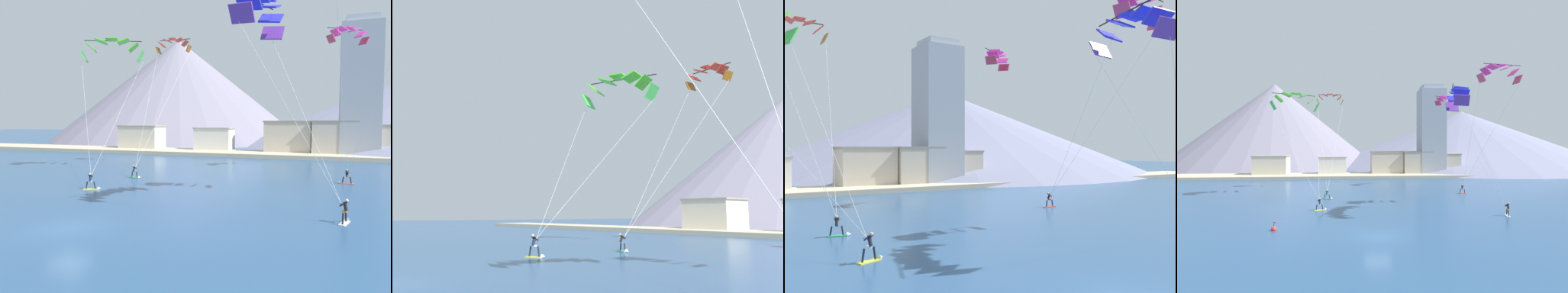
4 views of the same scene
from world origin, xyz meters
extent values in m
plane|color=navy|center=(0.00, 0.00, 0.00)|extent=(400.00, 400.00, 0.00)
cube|color=#33B266|center=(-6.30, 20.39, 0.04)|extent=(1.51, 0.83, 0.07)
cylinder|color=black|center=(-6.68, 20.50, 0.40)|extent=(0.25, 0.17, 0.68)
cylinder|color=black|center=(-5.92, 20.27, 0.40)|extent=(0.25, 0.17, 0.68)
cube|color=blue|center=(-6.30, 20.39, 0.78)|extent=(0.29, 0.33, 0.12)
cylinder|color=black|center=(-6.32, 20.30, 1.09)|extent=(0.30, 0.43, 0.58)
cylinder|color=black|center=(-6.40, 20.42, 1.25)|extent=(0.21, 0.49, 0.37)
cylinder|color=black|center=(-6.19, 20.36, 1.25)|extent=(0.21, 0.49, 0.37)
cylinder|color=black|center=(-6.25, 20.57, 1.22)|extent=(0.51, 0.18, 0.03)
sphere|color=tan|center=(-6.36, 20.16, 1.44)|extent=(0.21, 0.21, 0.21)
cone|color=white|center=(-5.46, 20.14, 0.10)|extent=(0.39, 0.43, 0.36)
cube|color=white|center=(16.82, 7.05, 0.04)|extent=(0.81, 1.51, 0.07)
cylinder|color=black|center=(16.72, 6.67, 0.44)|extent=(0.18, 0.27, 0.75)
cylinder|color=black|center=(16.93, 7.43, 0.44)|extent=(0.18, 0.27, 0.75)
cube|color=orange|center=(16.82, 7.05, 0.85)|extent=(0.37, 0.31, 0.12)
cylinder|color=black|center=(16.87, 7.04, 1.19)|extent=(0.38, 0.30, 0.63)
cylinder|color=black|center=(16.74, 6.95, 1.36)|extent=(0.54, 0.22, 0.41)
cylinder|color=black|center=(16.80, 7.18, 1.36)|extent=(0.54, 0.22, 0.41)
cylinder|color=black|center=(16.60, 7.11, 1.33)|extent=(0.17, 0.51, 0.03)
sphere|color=beige|center=(16.94, 7.02, 1.60)|extent=(0.23, 0.23, 0.23)
cone|color=white|center=(17.05, 7.89, 0.10)|extent=(0.43, 0.38, 0.36)
cube|color=yellow|center=(-6.72, 12.08, 0.04)|extent=(1.50, 0.93, 0.07)
cylinder|color=black|center=(-7.09, 11.94, 0.44)|extent=(0.28, 0.20, 0.74)
cylinder|color=black|center=(-6.35, 12.22, 0.44)|extent=(0.28, 0.20, 0.74)
cube|color=white|center=(-6.72, 12.08, 0.84)|extent=(0.33, 0.38, 0.12)
cylinder|color=black|center=(-6.70, 12.00, 1.18)|extent=(0.35, 0.45, 0.63)
cylinder|color=black|center=(-6.84, 12.05, 1.36)|extent=(0.27, 0.53, 0.41)
cylinder|color=black|center=(-6.62, 12.14, 1.36)|extent=(0.27, 0.53, 0.41)
cylinder|color=black|center=(-6.80, 12.26, 1.33)|extent=(0.50, 0.22, 0.03)
sphere|color=tan|center=(-6.65, 11.88, 1.58)|extent=(0.23, 0.23, 0.23)
cone|color=white|center=(-5.91, 12.39, 0.10)|extent=(0.41, 0.44, 0.36)
cube|color=#E54C33|center=(17.64, 24.20, 0.04)|extent=(1.44, 0.45, 0.07)
cylinder|color=black|center=(18.04, 24.20, 0.42)|extent=(0.24, 0.12, 0.71)
cylinder|color=black|center=(17.25, 24.20, 0.42)|extent=(0.24, 0.12, 0.71)
cube|color=red|center=(17.64, 24.20, 0.81)|extent=(0.23, 0.30, 0.12)
cylinder|color=black|center=(17.65, 24.31, 1.13)|extent=(0.21, 0.44, 0.60)
cylinder|color=black|center=(17.76, 24.21, 1.30)|extent=(0.08, 0.51, 0.39)
cylinder|color=black|center=(17.53, 24.21, 1.30)|extent=(0.08, 0.51, 0.39)
cylinder|color=black|center=(17.64, 24.03, 1.27)|extent=(0.52, 0.04, 0.03)
sphere|color=beige|center=(17.65, 24.49, 1.48)|extent=(0.22, 0.22, 0.22)
cone|color=white|center=(16.77, 24.21, 0.10)|extent=(0.30, 0.36, 0.36)
cube|color=#945111|center=(-8.98, 33.30, 17.43)|extent=(0.57, 1.31, 1.01)
cube|color=red|center=(-8.40, 33.31, 18.25)|extent=(0.87, 1.32, 0.82)
cube|color=red|center=(-7.56, 33.33, 18.80)|extent=(1.04, 1.32, 0.51)
cube|color=red|center=(-6.57, 33.35, 18.99)|extent=(1.07, 1.32, 0.12)
cube|color=red|center=(-5.58, 33.37, 18.80)|extent=(1.04, 1.32, 0.51)
cube|color=red|center=(-4.73, 33.39, 18.25)|extent=(0.86, 1.32, 0.82)
cube|color=#945111|center=(-4.15, 33.40, 17.43)|extent=(0.56, 1.31, 1.01)
cylinder|color=black|center=(-6.58, 33.94, 18.99)|extent=(4.90, 0.21, 0.10)
cylinder|color=silver|center=(-7.70, 26.92, 9.09)|extent=(2.92, 12.76, 15.74)
cylinder|color=silver|center=(-5.12, 26.98, 9.09)|extent=(2.29, 12.87, 15.74)
cube|color=#693195|center=(10.14, 4.90, 13.94)|extent=(1.81, 1.30, 1.32)
cube|color=#2927D5|center=(10.42, 5.73, 14.88)|extent=(1.87, 1.54, 1.11)
cube|color=#2927D5|center=(11.12, 9.32, 15.49)|extent=(1.92, 1.50, 0.78)
cube|color=#2927D5|center=(11.23, 10.44, 14.88)|extent=(1.89, 1.25, 1.11)
cube|color=#693195|center=(11.25, 11.31, 13.94)|extent=(1.84, 0.90, 1.32)
cylinder|color=silver|center=(13.31, 5.86, 7.36)|extent=(6.62, 2.52, 12.06)
cylinder|color=silver|center=(13.91, 9.37, 7.36)|extent=(5.42, 4.55, 12.06)
cube|color=green|center=(-15.60, 23.81, 15.50)|extent=(1.60, 2.09, 1.51)
cube|color=#4ED028|center=(-14.73, 24.23, 16.71)|extent=(1.97, 2.26, 1.21)
cube|color=#4ED028|center=(-13.53, 24.76, 17.50)|extent=(2.18, 2.36, 0.76)
cube|color=#4ED028|center=(-12.13, 25.34, 17.77)|extent=(2.21, 2.40, 0.21)
cube|color=#4ED028|center=(-10.72, 25.90, 17.50)|extent=(2.13, 2.38, 0.76)
cube|color=#4ED028|center=(-9.48, 26.37, 16.71)|extent=(1.86, 2.29, 1.21)
cube|color=green|center=(-8.58, 26.67, 15.50)|extent=(1.45, 2.14, 1.51)
cylinder|color=black|center=(-12.46, 26.15, 17.73)|extent=(7.10, 3.36, 0.10)
cylinder|color=silver|center=(-11.33, 17.96, 8.06)|extent=(9.10, 11.44, 13.48)
cylinder|color=silver|center=(-7.54, 19.51, 8.06)|extent=(1.52, 14.52, 13.48)
cylinder|color=silver|center=(19.93, 19.02, 9.54)|extent=(4.60, 10.08, 16.55)
cylinder|color=silver|center=(16.78, 18.60, 9.54)|extent=(1.74, 10.92, 16.55)
cube|color=#C93451|center=(15.65, 32.60, 17.38)|extent=(1.32, 1.56, 1.03)
cube|color=#EC2EA9|center=(16.20, 32.96, 18.18)|extent=(1.54, 1.71, 0.84)
cube|color=#EC2EA9|center=(16.94, 33.48, 18.70)|extent=(1.68, 1.79, 0.55)
cube|color=#EC2EA9|center=(17.76, 34.08, 18.88)|extent=(1.72, 1.80, 0.19)
cube|color=#EC2EA9|center=(18.58, 34.69, 18.70)|extent=(1.71, 1.77, 0.55)
cube|color=#EC2EA9|center=(19.29, 35.24, 18.18)|extent=(1.61, 1.66, 0.84)
cube|color=#C93451|center=(19.80, 35.67, 17.38)|extent=(1.40, 1.50, 1.03)
cylinder|color=black|center=(17.38, 34.59, 18.91)|extent=(4.47, 3.04, 0.10)
cube|color=#BCAD8E|center=(0.00, 53.17, 0.35)|extent=(180.00, 10.00, 0.70)
cube|color=beige|center=(26.17, 56.91, 2.93)|extent=(5.54, 5.02, 5.85)
cube|color=gray|center=(26.17, 56.91, 6.00)|extent=(5.76, 5.22, 0.30)
cube|color=silver|center=(-7.30, 57.50, 2.52)|extent=(7.60, 5.39, 5.05)
cube|color=#9D9992|center=(-7.30, 57.50, 5.20)|extent=(7.90, 5.61, 0.30)
cube|color=beige|center=(8.01, 57.41, 3.23)|extent=(8.82, 5.92, 6.46)
cube|color=gray|center=(8.01, 57.41, 6.61)|extent=(9.17, 6.16, 0.30)
cube|color=#B7AD9E|center=(16.62, 56.18, 3.25)|extent=(8.03, 5.07, 6.51)
cube|color=gray|center=(16.62, 56.18, 6.66)|extent=(8.35, 5.27, 0.30)
cube|color=beige|center=(-23.98, 56.63, 2.71)|extent=(9.01, 5.95, 5.43)
cube|color=gray|center=(-23.98, 56.63, 5.58)|extent=(9.37, 6.19, 0.30)
cube|color=#999EA8|center=(20.94, 57.05, 12.23)|extent=(7.00, 7.00, 24.46)
cube|color=#A8ADB9|center=(20.94, 57.05, 25.06)|extent=(5.60, 5.60, 1.20)
cone|color=gray|center=(-34.42, 104.50, 17.28)|extent=(86.21, 86.21, 34.55)
camera|label=1|loc=(15.73, -20.03, 7.02)|focal=35.00mm
camera|label=2|loc=(21.82, -4.60, 3.17)|focal=40.00mm
camera|label=3|loc=(-14.76, -11.65, 6.24)|focal=40.00mm
camera|label=4|loc=(-2.80, -29.12, 8.95)|focal=28.00mm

